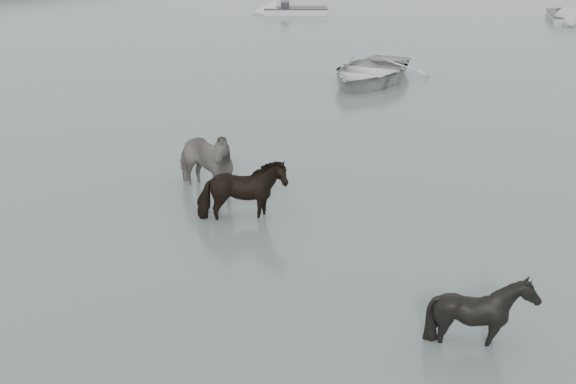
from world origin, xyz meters
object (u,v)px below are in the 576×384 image
object	(u,v)px
pony_black	(483,301)
rowboat_lead	(370,68)
pony_pinto	(203,155)
pony_dark	(243,186)

from	to	relation	value
pony_black	rowboat_lead	xyz separation A→B (m)	(-10.08, 13.79, -0.16)
pony_pinto	pony_black	bearing A→B (deg)	-98.85
pony_pinto	pony_black	distance (m)	7.64
pony_pinto	pony_black	world-z (taller)	pony_pinto
pony_black	rowboat_lead	distance (m)	17.09
pony_pinto	rowboat_lead	xyz separation A→B (m)	(-2.72, 11.77, -0.35)
pony_black	pony_dark	bearing A→B (deg)	88.45
pony_pinto	rowboat_lead	distance (m)	12.08
pony_dark	pony_black	distance (m)	5.78
pony_pinto	rowboat_lead	world-z (taller)	pony_pinto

